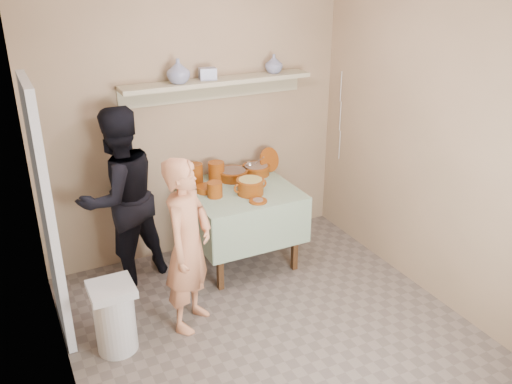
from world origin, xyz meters
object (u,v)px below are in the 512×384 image
person_helper (120,198)px  trash_bin (115,317)px  cazuela_rice (250,185)px  person_cook (188,245)px  serving_table (240,200)px

person_helper → trash_bin: size_ratio=2.89×
person_helper → cazuela_rice: size_ratio=4.91×
person_cook → trash_bin: (-0.62, -0.06, -0.43)m
person_cook → cazuela_rice: bearing=-9.1°
person_cook → cazuela_rice: (0.80, 0.57, 0.14)m
cazuela_rice → trash_bin: (-1.42, -0.62, -0.56)m
person_helper → trash_bin: bearing=51.6°
person_cook → person_helper: size_ratio=0.88×
serving_table → person_cook: bearing=-137.1°
cazuela_rice → trash_bin: bearing=-156.4°
serving_table → person_helper: bearing=170.5°
serving_table → trash_bin: bearing=-150.8°
person_cook → person_helper: (-0.30, 0.90, 0.10)m
person_cook → person_helper: person_helper is taller
serving_table → cazuela_rice: cazuela_rice is taller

